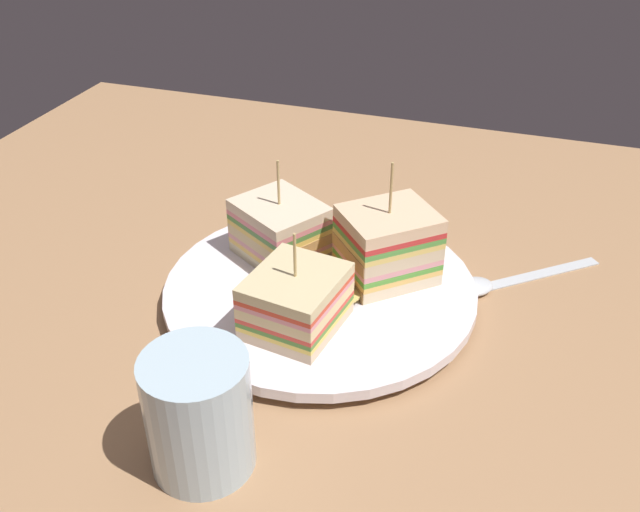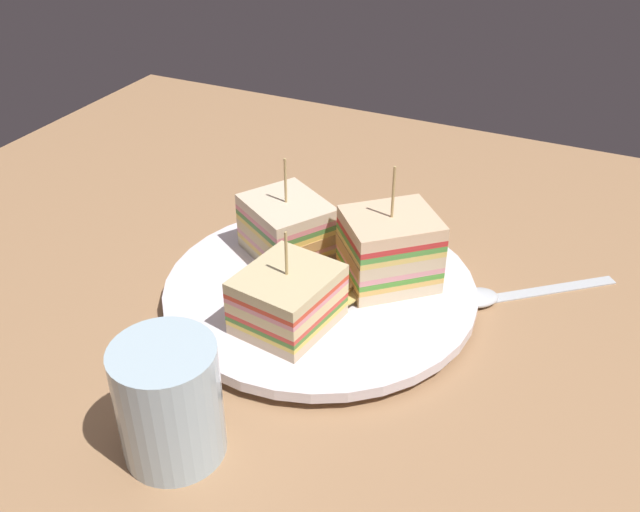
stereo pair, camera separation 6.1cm
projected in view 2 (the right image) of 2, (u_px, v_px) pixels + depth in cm
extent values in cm
cube|color=#A37852|center=(320.00, 308.00, 64.47)|extent=(103.39, 88.78, 1.80)
cylinder|color=white|center=(320.00, 297.00, 63.77)|extent=(17.20, 17.20, 0.79)
cylinder|color=white|center=(320.00, 289.00, 63.29)|extent=(27.73, 27.73, 0.97)
cube|color=beige|center=(388.00, 275.00, 63.27)|extent=(10.12, 10.01, 1.12)
cube|color=#9E7242|center=(348.00, 282.00, 62.38)|extent=(4.48, 5.00, 1.12)
cube|color=#F1BF5E|center=(389.00, 267.00, 62.82)|extent=(10.12, 10.01, 0.53)
cube|color=#53A337|center=(389.00, 262.00, 62.53)|extent=(10.12, 10.01, 0.53)
cube|color=pink|center=(389.00, 257.00, 62.24)|extent=(10.12, 10.01, 0.53)
cube|color=beige|center=(390.00, 249.00, 61.79)|extent=(10.12, 10.01, 1.12)
cube|color=#B2844C|center=(348.00, 256.00, 60.91)|extent=(4.48, 5.00, 1.12)
cube|color=#E4C663|center=(390.00, 241.00, 61.34)|extent=(10.12, 10.01, 0.53)
cube|color=#509D41|center=(391.00, 236.00, 61.06)|extent=(10.12, 10.01, 0.53)
cube|color=red|center=(391.00, 231.00, 60.77)|extent=(10.12, 10.01, 0.53)
cube|color=beige|center=(391.00, 223.00, 60.32)|extent=(10.12, 10.01, 1.12)
cylinder|color=tan|center=(393.00, 192.00, 58.74)|extent=(0.24, 0.24, 4.71)
cube|color=beige|center=(287.00, 248.00, 67.19)|extent=(9.99, 9.59, 0.99)
cube|color=#B2844C|center=(309.00, 266.00, 64.53)|extent=(3.61, 5.59, 0.99)
cube|color=#F2C458|center=(287.00, 241.00, 66.78)|extent=(9.99, 9.59, 0.50)
cube|color=#DA8F8F|center=(287.00, 237.00, 66.51)|extent=(9.99, 9.59, 0.50)
cube|color=#D4BD87|center=(287.00, 230.00, 66.11)|extent=(9.99, 9.59, 0.99)
cube|color=#B2844C|center=(309.00, 248.00, 63.45)|extent=(3.61, 5.59, 0.99)
cube|color=#E0BE56|center=(287.00, 223.00, 65.71)|extent=(9.99, 9.59, 0.50)
cube|color=#4C853E|center=(287.00, 218.00, 65.43)|extent=(9.99, 9.59, 0.50)
cube|color=pink|center=(286.00, 214.00, 65.16)|extent=(9.99, 9.59, 0.50)
cube|color=beige|center=(286.00, 207.00, 64.76)|extent=(9.99, 9.59, 0.99)
cylinder|color=tan|center=(285.00, 181.00, 63.32)|extent=(0.24, 0.24, 4.32)
cube|color=beige|center=(286.00, 318.00, 58.21)|extent=(7.82, 8.65, 0.94)
cube|color=#B2844C|center=(312.00, 295.00, 60.85)|extent=(6.58, 1.29, 0.94)
cube|color=#F4D052|center=(285.00, 311.00, 57.84)|extent=(7.82, 8.65, 0.42)
cube|color=#4B7F2F|center=(285.00, 307.00, 57.62)|extent=(7.82, 8.65, 0.42)
cube|color=#DC4033|center=(285.00, 303.00, 57.39)|extent=(7.82, 8.65, 0.42)
cube|color=beige|center=(285.00, 296.00, 57.02)|extent=(7.82, 8.65, 0.94)
cube|color=#B2844C|center=(311.00, 274.00, 59.66)|extent=(6.58, 1.29, 0.94)
cube|color=pink|center=(285.00, 289.00, 56.66)|extent=(7.82, 8.65, 0.42)
cube|color=#DD4128|center=(285.00, 285.00, 56.43)|extent=(7.82, 8.65, 0.42)
cube|color=beige|center=(284.00, 278.00, 56.06)|extent=(7.82, 8.65, 0.94)
cylinder|color=tan|center=(283.00, 253.00, 54.76)|extent=(0.24, 0.24, 3.87)
cylinder|color=#D4B75D|center=(343.00, 283.00, 62.54)|extent=(5.46, 5.47, 0.49)
cylinder|color=#E1C164|center=(335.00, 290.00, 60.80)|extent=(4.67, 4.70, 0.85)
cylinder|color=#E2B765|center=(319.00, 270.00, 63.08)|extent=(5.07, 5.08, 0.69)
cylinder|color=#DDB066|center=(334.00, 282.00, 61.00)|extent=(4.42, 4.40, 0.94)
cube|color=silver|center=(554.00, 289.00, 65.28)|extent=(10.25, 8.77, 0.25)
ellipsoid|color=silver|center=(477.00, 298.00, 63.48)|extent=(4.80, 4.66, 1.00)
cylinder|color=silver|center=(169.00, 402.00, 47.05)|extent=(7.08, 7.08, 8.86)
cylinder|color=#98493B|center=(173.00, 426.00, 48.27)|extent=(6.51, 6.51, 4.36)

